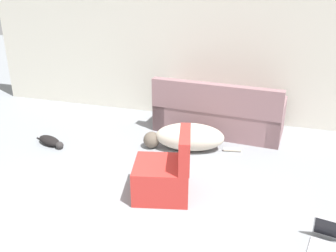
{
  "coord_description": "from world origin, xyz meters",
  "views": [
    {
      "loc": [
        1.44,
        -2.47,
        2.43
      ],
      "look_at": [
        0.24,
        1.47,
        0.69
      ],
      "focal_mm": 40.0,
      "sensor_mm": 36.0,
      "label": 1
    }
  ],
  "objects_px": {
    "couch": "(219,115)",
    "dog": "(187,137)",
    "cat": "(51,141)",
    "side_chair": "(165,175)",
    "laptop_open": "(328,237)"
  },
  "relations": [
    {
      "from": "couch",
      "to": "dog",
      "type": "relative_size",
      "value": 1.43
    },
    {
      "from": "cat",
      "to": "side_chair",
      "type": "bearing_deg",
      "value": 0.87
    },
    {
      "from": "side_chair",
      "to": "laptop_open",
      "type": "bearing_deg",
      "value": 64.89
    },
    {
      "from": "couch",
      "to": "side_chair",
      "type": "height_order",
      "value": "couch"
    },
    {
      "from": "cat",
      "to": "laptop_open",
      "type": "relative_size",
      "value": 1.53
    },
    {
      "from": "cat",
      "to": "side_chair",
      "type": "xyz_separation_m",
      "value": [
        2.03,
        -0.77,
        0.2
      ]
    },
    {
      "from": "cat",
      "to": "laptop_open",
      "type": "height_order",
      "value": "laptop_open"
    },
    {
      "from": "laptop_open",
      "to": "side_chair",
      "type": "xyz_separation_m",
      "value": [
        -1.74,
        0.37,
        0.18
      ]
    },
    {
      "from": "side_chair",
      "to": "couch",
      "type": "bearing_deg",
      "value": 159.43
    },
    {
      "from": "cat",
      "to": "dog",
      "type": "bearing_deg",
      "value": 34.54
    },
    {
      "from": "laptop_open",
      "to": "dog",
      "type": "bearing_deg",
      "value": 149.32
    },
    {
      "from": "dog",
      "to": "laptop_open",
      "type": "height_order",
      "value": "dog"
    },
    {
      "from": "dog",
      "to": "side_chair",
      "type": "bearing_deg",
      "value": 82.04
    },
    {
      "from": "couch",
      "to": "laptop_open",
      "type": "xyz_separation_m",
      "value": [
        1.47,
        -2.39,
        -0.2
      ]
    },
    {
      "from": "couch",
      "to": "cat",
      "type": "bearing_deg",
      "value": 32.68
    }
  ]
}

